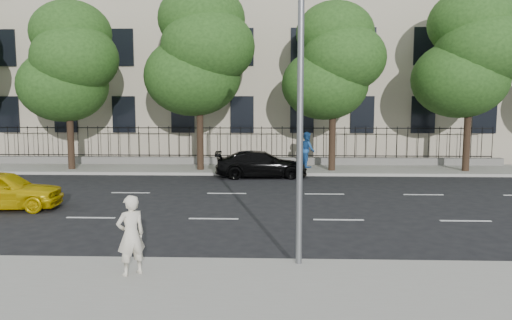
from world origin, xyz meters
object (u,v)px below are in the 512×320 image
at_px(yellow_taxi, 1,190).
at_px(black_sedan, 261,164).
at_px(street_light, 300,38).
at_px(woman_near, 131,235).

bearing_deg(yellow_taxi, black_sedan, -55.28).
distance_m(yellow_taxi, black_sedan, 11.87).
xyz_separation_m(street_light, woman_near, (-3.52, -1.41, -4.16)).
bearing_deg(woman_near, yellow_taxi, -85.06).
xyz_separation_m(street_light, black_sedan, (-1.21, 13.27, -4.49)).
relative_size(yellow_taxi, black_sedan, 0.90).
bearing_deg(woman_near, black_sedan, -138.03).
bearing_deg(street_light, woman_near, -158.18).
relative_size(street_light, black_sedan, 1.76).
height_order(yellow_taxi, black_sedan, yellow_taxi).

